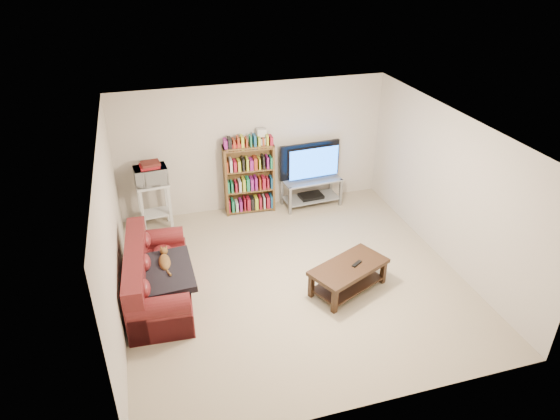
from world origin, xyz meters
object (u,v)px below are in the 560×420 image
object	(u,v)px
sofa	(154,281)
tv_stand	(311,187)
bookshelf	(249,178)
coffee_table	(348,273)

from	to	relation	value
sofa	tv_stand	distance (m)	3.74
sofa	bookshelf	size ratio (longest dim) A/B	1.50
coffee_table	bookshelf	xyz separation A→B (m)	(-0.84, 2.78, 0.39)
coffee_table	tv_stand	world-z (taller)	tv_stand
tv_stand	bookshelf	world-z (taller)	bookshelf
sofa	tv_stand	size ratio (longest dim) A/B	1.75
bookshelf	tv_stand	bearing A→B (deg)	-2.26
coffee_table	bookshelf	distance (m)	2.93
sofa	coffee_table	world-z (taller)	sofa
sofa	coffee_table	bearing A→B (deg)	-8.68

